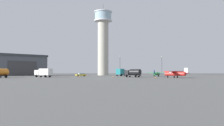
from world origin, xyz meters
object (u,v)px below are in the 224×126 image
Objects in this scene: truck_fuel_tanker_black at (133,73)px; light_post_centre at (162,64)px; airplane_green at (157,74)px; truck_box_teal at (121,72)px; truck_box_white at (44,72)px; traffic_cone_near_left at (155,78)px; car_yellow at (81,75)px; traffic_cone_near_right at (80,77)px; airplane_red at (175,73)px; light_post_west at (120,64)px; traffic_cone_mid_apron at (113,77)px; control_tower at (103,38)px.

truck_fuel_tanker_black is 0.64× the size of light_post_centre.
truck_fuel_tanker_black is at bearing 168.72° from airplane_green.
truck_box_white is at bearing 152.12° from truck_box_teal.
truck_box_teal reaches higher than truck_box_white.
car_yellow is at bearing 132.48° from traffic_cone_near_left.
truck_box_teal is at bearing 56.99° from traffic_cone_near_right.
truck_box_white reaches higher than truck_fuel_tanker_black.
airplane_green is 44.28m from truck_box_white.
airplane_red reaches higher than truck_box_white.
light_post_west is 16.96× the size of traffic_cone_near_left.
airplane_red is 1.55× the size of truck_fuel_tanker_black.
light_post_west reaches higher than traffic_cone_mid_apron.
control_tower reaches higher than truck_box_teal.
control_tower reaches higher than traffic_cone_near_right.
light_post_centre reaches higher than traffic_cone_near_left.
control_tower is at bearing 49.20° from truck_box_teal.
truck_box_teal is 0.76× the size of light_post_centre.
truck_box_teal is at bearing -90.46° from light_post_west.
truck_box_teal is 18.91m from car_yellow.
truck_fuel_tanker_black is 33.27m from light_post_west.
control_tower is 47.34m from traffic_cone_near_right.
control_tower is 8.48× the size of car_yellow.
control_tower is 62.73× the size of traffic_cone_mid_apron.
truck_box_white reaches higher than car_yellow.
light_post_west is at bearing -155.37° from car_yellow.
traffic_cone_near_left is (5.03, -14.61, -1.33)m from truck_fuel_tanker_black.
light_post_centre is 15.12× the size of traffic_cone_mid_apron.
truck_box_white is (-42.60, -12.09, 0.52)m from airplane_green.
light_post_west is 17.11× the size of traffic_cone_near_right.
car_yellow is at bearing -99.33° from truck_box_white.
truck_box_white is 0.74× the size of light_post_west.
light_post_west is 16.04× the size of traffic_cone_mid_apron.
airplane_green is 27.29m from traffic_cone_near_left.
traffic_cone_near_left is at bearing -79.93° from light_post_west.
truck_box_white is at bearing -150.78° from light_post_centre.
truck_box_white is at bearing 171.92° from traffic_cone_mid_apron.
light_post_centre is (19.70, 5.20, 3.66)m from truck_box_teal.
airplane_green is at bearing -93.12° from truck_fuel_tanker_black.
light_post_west is at bearing 163.01° from light_post_centre.
light_post_centre is (48.06, 26.88, 3.74)m from truck_box_white.
truck_fuel_tanker_black is at bearing 109.00° from traffic_cone_near_left.
airplane_green is 14.08× the size of traffic_cone_near_right.
airplane_green is 0.87× the size of airplane_red.
truck_box_teal is at bearing 81.52° from traffic_cone_mid_apron.
traffic_cone_mid_apron is (-3.75, -25.17, -1.49)m from truck_box_teal.
light_post_west is 1.06× the size of light_post_centre.
truck_box_teal is 25.50m from traffic_cone_mid_apron.
truck_box_teal is 28.30m from traffic_cone_near_right.
car_yellow is at bearing 95.33° from traffic_cone_near_right.
light_post_west reaches higher than truck_fuel_tanker_black.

